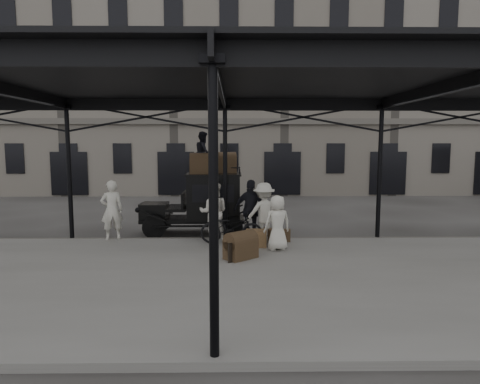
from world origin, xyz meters
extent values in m
plane|color=#383533|center=(0.00, 0.00, 0.00)|extent=(120.00, 120.00, 0.00)
cube|color=slate|center=(0.00, -2.00, 0.07)|extent=(28.00, 8.00, 0.15)
cylinder|color=black|center=(0.00, 2.00, 2.15)|extent=(0.14, 0.14, 4.30)
cylinder|color=black|center=(0.00, -5.80, 2.15)|extent=(0.14, 0.14, 4.30)
cube|color=black|center=(0.00, 2.00, 4.48)|extent=(22.00, 0.10, 0.45)
cube|color=black|center=(0.00, -5.80, 4.48)|extent=(22.00, 0.10, 0.45)
cube|color=black|center=(0.00, -1.70, 4.65)|extent=(22.50, 9.00, 0.08)
cube|color=silver|center=(0.00, -1.70, 4.72)|extent=(18.00, 7.00, 0.04)
cube|color=slate|center=(0.00, 18.00, 7.00)|extent=(64.00, 8.00, 14.00)
cylinder|color=black|center=(-2.42, 2.48, 0.40)|extent=(0.80, 0.10, 0.80)
cylinder|color=black|center=(-2.42, 3.92, 0.40)|extent=(0.80, 0.10, 0.80)
cylinder|color=black|center=(0.18, 2.48, 0.40)|extent=(0.80, 0.10, 0.80)
cylinder|color=black|center=(0.18, 3.92, 0.40)|extent=(0.80, 0.10, 0.80)
cube|color=black|center=(-1.17, 3.20, 0.55)|extent=(3.60, 1.25, 0.12)
cube|color=black|center=(-2.52, 3.20, 0.85)|extent=(0.90, 1.00, 0.55)
cube|color=black|center=(-2.99, 3.20, 0.85)|extent=(0.06, 0.70, 0.55)
cube|color=black|center=(-1.72, 3.20, 0.95)|extent=(0.70, 1.30, 0.10)
cube|color=black|center=(-0.42, 3.20, 1.35)|extent=(1.80, 1.45, 1.55)
cube|color=black|center=(-0.42, 2.47, 1.55)|extent=(1.40, 0.02, 0.60)
cube|color=black|center=(-0.42, 3.20, 2.15)|extent=(1.90, 1.55, 0.06)
imported|color=silver|center=(-3.62, 1.80, 1.10)|extent=(0.81, 0.67, 1.91)
imported|color=beige|center=(-0.35, 1.40, 1.09)|extent=(0.94, 0.74, 1.88)
imported|color=silver|center=(1.53, 0.37, 0.95)|extent=(0.89, 0.70, 1.59)
imported|color=black|center=(0.83, 1.57, 1.12)|extent=(1.22, 0.77, 1.94)
imported|color=beige|center=(1.21, 1.34, 1.08)|extent=(1.35, 0.99, 1.87)
imported|color=black|center=(0.20, 1.17, 0.65)|extent=(1.96, 0.81, 1.01)
imported|color=black|center=(-0.77, 3.10, 2.90)|extent=(0.57, 0.72, 1.44)
cube|color=olive|center=(0.94, 0.79, 0.40)|extent=(0.61, 0.46, 0.50)
cube|color=#463620|center=(1.39, 1.25, 0.38)|extent=(0.37, 0.61, 0.45)
cube|color=#463620|center=(1.74, 1.40, 0.35)|extent=(0.60, 0.16, 0.40)
camera|label=1|loc=(0.29, -11.74, 3.25)|focal=32.00mm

